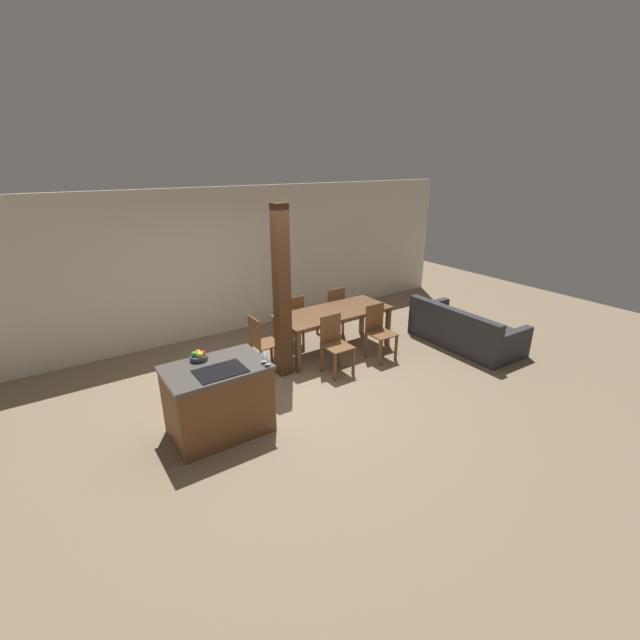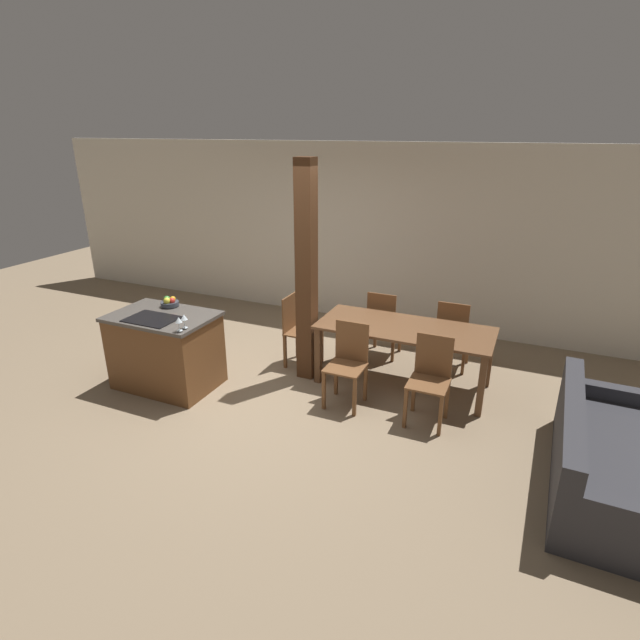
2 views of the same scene
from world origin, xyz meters
TOP-DOWN VIEW (x-y plane):
  - ground_plane at (0.00, 0.00)m, footprint 16.00×16.00m
  - wall_back at (0.00, 2.82)m, footprint 11.20×0.08m
  - kitchen_island at (-1.18, -0.24)m, footprint 1.18×0.80m
  - fruit_bowl at (-1.28, 0.03)m, footprint 0.21×0.21m
  - wine_glass_near at (-0.67, -0.56)m, footprint 0.07×0.07m
  - wine_glass_middle at (-0.67, -0.47)m, footprint 0.07×0.07m
  - dining_table at (1.36, 0.90)m, footprint 2.00×0.85m
  - dining_chair_near_left at (0.91, 0.25)m, footprint 0.40×0.40m
  - dining_chair_near_right at (1.81, 0.25)m, footprint 0.40×0.40m
  - dining_chair_far_left at (0.91, 1.55)m, footprint 0.40×0.40m
  - dining_chair_far_right at (1.81, 1.55)m, footprint 0.40×0.40m
  - dining_chair_head_end at (-0.01, 0.90)m, footprint 0.40×0.40m
  - couch at (3.45, -0.22)m, footprint 1.01×1.96m
  - timber_post at (0.23, 0.65)m, footprint 0.20×0.20m

SIDE VIEW (x-z plane):
  - ground_plane at x=0.00m, z-range 0.00..0.00m
  - couch at x=3.45m, z-range -0.12..0.62m
  - kitchen_island at x=-1.18m, z-range 0.00..0.90m
  - dining_chair_near_left at x=0.91m, z-range 0.03..0.94m
  - dining_chair_near_right at x=1.81m, z-range 0.03..0.94m
  - dining_chair_far_left at x=0.91m, z-range 0.03..0.94m
  - dining_chair_far_right at x=1.81m, z-range 0.03..0.94m
  - dining_chair_head_end at x=-0.01m, z-range 0.03..0.94m
  - dining_table at x=1.36m, z-range 0.27..1.01m
  - fruit_bowl at x=-1.28m, z-range 0.89..1.00m
  - wine_glass_near at x=-0.67m, z-range 0.94..1.09m
  - wine_glass_middle at x=-0.67m, z-range 0.94..1.09m
  - timber_post at x=0.23m, z-range 0.00..2.59m
  - wall_back at x=0.00m, z-range 0.00..2.70m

